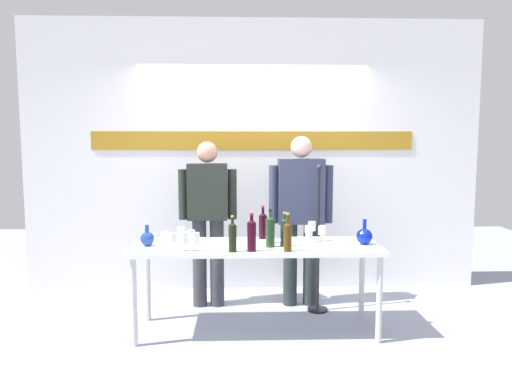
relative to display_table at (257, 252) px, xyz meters
name	(u,v)px	position (x,y,z in m)	size (l,w,h in m)	color
ground_plane	(257,331)	(0.00, 0.00, -0.71)	(10.00, 10.00, 0.00)	#9599AC
back_wall	(253,156)	(0.00, 1.27, 0.79)	(5.07, 0.11, 3.00)	white
display_table	(257,252)	(0.00, 0.00, 0.00)	(2.12, 0.66, 0.77)	white
decanter_blue_left	(147,238)	(-0.94, -0.02, 0.13)	(0.12, 0.12, 0.18)	navy
decanter_blue_right	(364,236)	(0.94, -0.02, 0.14)	(0.14, 0.14, 0.22)	#0A1DAF
presenter_left	(208,213)	(-0.47, 0.67, 0.24)	(0.58, 0.22, 1.66)	#35363C
presenter_right	(301,209)	(0.47, 0.67, 0.28)	(0.65, 0.22, 1.72)	#262E31
wine_bottle_0	(284,231)	(0.24, -0.06, 0.19)	(0.07, 0.07, 0.29)	#1B3724
wine_bottle_1	(270,229)	(0.12, 0.05, 0.19)	(0.07, 0.07, 0.29)	black
wine_bottle_2	(252,234)	(-0.05, -0.24, 0.21)	(0.07, 0.07, 0.31)	black
wine_bottle_3	(232,236)	(-0.20, -0.26, 0.19)	(0.07, 0.07, 0.30)	black
wine_bottle_4	(288,236)	(0.24, -0.26, 0.20)	(0.07, 0.07, 0.32)	#452B0B
wine_bottle_5	(263,225)	(0.07, 0.25, 0.19)	(0.07, 0.07, 0.30)	black
wine_bottle_6	(270,231)	(0.11, -0.09, 0.20)	(0.08, 0.08, 0.32)	#1E371F
wine_glass_left_0	(173,238)	(-0.68, -0.23, 0.18)	(0.07, 0.07, 0.15)	white
wine_glass_left_1	(181,232)	(-0.66, 0.06, 0.17)	(0.06, 0.06, 0.15)	white
wine_glass_left_2	(184,238)	(-0.60, -0.23, 0.17)	(0.07, 0.07, 0.15)	white
wine_glass_left_3	(191,236)	(-0.55, -0.13, 0.17)	(0.06, 0.06, 0.16)	white
wine_glass_left_4	(195,238)	(-0.51, -0.22, 0.17)	(0.07, 0.07, 0.15)	white
wine_glass_left_5	(165,237)	(-0.76, -0.15, 0.17)	(0.06, 0.06, 0.15)	white
wine_glass_right_0	(309,234)	(0.44, -0.12, 0.18)	(0.06, 0.06, 0.16)	white
wine_glass_right_1	(308,230)	(0.46, 0.09, 0.18)	(0.07, 0.07, 0.15)	white
wine_glass_right_2	(322,231)	(0.59, 0.13, 0.16)	(0.07, 0.07, 0.14)	white
wine_glass_right_3	(312,226)	(0.52, 0.23, 0.18)	(0.07, 0.07, 0.16)	white
microphone_stand	(318,263)	(0.62, 0.48, -0.23)	(0.20, 0.20, 1.45)	black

